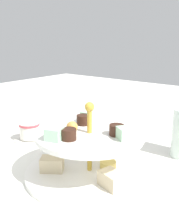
% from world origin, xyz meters
% --- Properties ---
extents(ground_plane, '(2.40, 2.40, 0.00)m').
position_xyz_m(ground_plane, '(0.00, 0.00, 0.00)').
color(ground_plane, silver).
extents(tiered_serving_stand, '(0.28, 0.28, 0.16)m').
position_xyz_m(tiered_serving_stand, '(0.00, -0.00, 0.04)').
color(tiered_serving_stand, white).
rests_on(tiered_serving_stand, ground_plane).
extents(teacup_with_saucer, '(0.09, 0.09, 0.05)m').
position_xyz_m(teacup_with_saucer, '(0.05, 0.26, 0.02)').
color(teacup_with_saucer, white).
rests_on(teacup_with_saucer, ground_plane).
extents(butter_knife_right, '(0.13, 0.13, 0.00)m').
position_xyz_m(butter_knife_right, '(0.26, 0.16, 0.00)').
color(butter_knife_right, silver).
rests_on(butter_knife_right, ground_plane).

